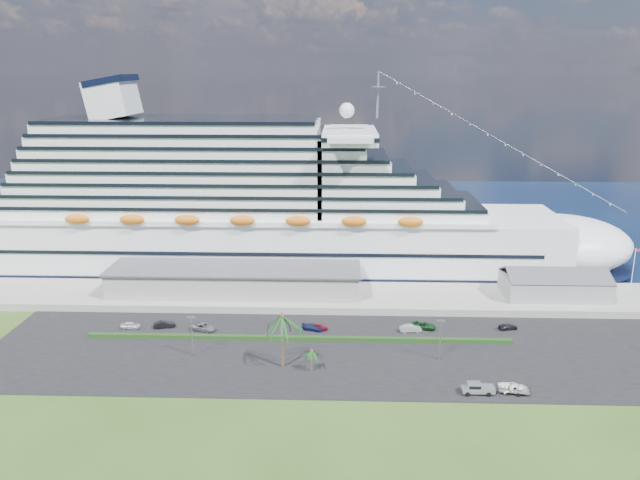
{
  "coord_description": "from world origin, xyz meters",
  "views": [
    {
      "loc": [
        0.74,
        -102.86,
        54.32
      ],
      "look_at": [
        -3.88,
        30.0,
        17.92
      ],
      "focal_mm": 35.0,
      "sensor_mm": 36.0,
      "label": 1
    }
  ],
  "objects_px": {
    "pickup_truck": "(477,388)",
    "boat_trailer": "(514,387)",
    "cruise_ship": "(260,211)",
    "parked_car_3": "(312,327)"
  },
  "relations": [
    {
      "from": "parked_car_3",
      "to": "pickup_truck",
      "type": "height_order",
      "value": "pickup_truck"
    },
    {
      "from": "cruise_ship",
      "to": "pickup_truck",
      "type": "distance_m",
      "value": 84.35
    },
    {
      "from": "boat_trailer",
      "to": "cruise_ship",
      "type": "bearing_deg",
      "value": 127.36
    },
    {
      "from": "parked_car_3",
      "to": "boat_trailer",
      "type": "distance_m",
      "value": 44.58
    },
    {
      "from": "cruise_ship",
      "to": "pickup_truck",
      "type": "relative_size",
      "value": 33.86
    },
    {
      "from": "pickup_truck",
      "to": "cruise_ship",
      "type": "bearing_deg",
      "value": 123.79
    },
    {
      "from": "cruise_ship",
      "to": "pickup_truck",
      "type": "bearing_deg",
      "value": -56.21
    },
    {
      "from": "cruise_ship",
      "to": "parked_car_3",
      "type": "height_order",
      "value": "cruise_ship"
    },
    {
      "from": "parked_car_3",
      "to": "boat_trailer",
      "type": "height_order",
      "value": "boat_trailer"
    },
    {
      "from": "pickup_truck",
      "to": "boat_trailer",
      "type": "distance_m",
      "value": 6.36
    }
  ]
}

